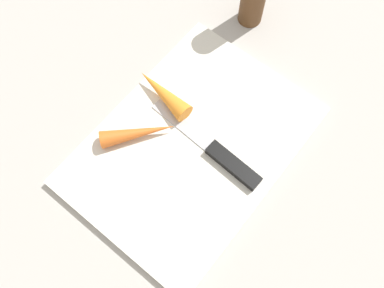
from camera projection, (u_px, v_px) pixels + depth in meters
ground_plane at (192, 147)px, 0.62m from camera, size 1.40×1.40×0.00m
cutting_board at (192, 145)px, 0.61m from camera, size 0.36×0.26×0.01m
knife at (226, 160)px, 0.59m from camera, size 0.03×0.20×0.01m
carrot_short at (163, 93)px, 0.62m from camera, size 0.04×0.10×0.03m
carrot_long at (138, 133)px, 0.60m from camera, size 0.10×0.09×0.03m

